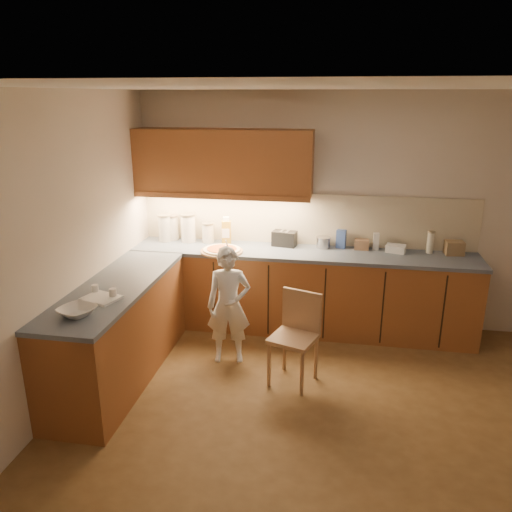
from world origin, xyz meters
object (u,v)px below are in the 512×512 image
object	(u,v)px
wooden_chair	(297,331)
toaster	(284,239)
pizza_on_board	(222,250)
child	(229,305)
oil_jug	(226,232)

from	to	relation	value
wooden_chair	toaster	size ratio (longest dim) A/B	2.98
pizza_on_board	wooden_chair	bearing A→B (deg)	-44.52
child	toaster	size ratio (longest dim) A/B	4.11
pizza_on_board	toaster	size ratio (longest dim) A/B	1.61
wooden_chair	toaster	bearing A→B (deg)	121.01
child	oil_jug	bearing A→B (deg)	93.45
pizza_on_board	wooden_chair	distance (m)	1.35
pizza_on_board	oil_jug	size ratio (longest dim) A/B	1.46
pizza_on_board	oil_jug	world-z (taller)	oil_jug
child	toaster	bearing A→B (deg)	56.89
child	oil_jug	world-z (taller)	oil_jug
pizza_on_board	oil_jug	xyz separation A→B (m)	(-0.02, 0.32, 0.12)
wooden_chair	oil_jug	distance (m)	1.64
wooden_chair	toaster	world-z (taller)	toaster
oil_jug	pizza_on_board	bearing A→B (deg)	-85.99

